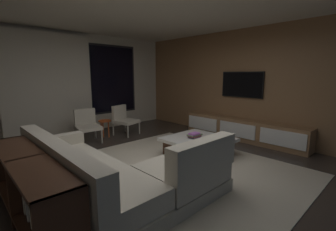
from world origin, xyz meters
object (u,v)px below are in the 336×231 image
(book_stack_on_coffee_table, at_px, (194,135))
(accent_chair_by_curtain, at_px, (87,124))
(accent_chair_near_window, at_px, (124,118))
(console_table_behind_couch, at_px, (29,186))
(sectional_couch, at_px, (112,176))
(side_stool, at_px, (105,124))
(coffee_table, at_px, (198,146))
(mounted_tv, at_px, (242,85))
(media_console, at_px, (243,130))

(book_stack_on_coffee_table, xyz_separation_m, accent_chair_by_curtain, (-1.13, 2.38, 0.03))
(accent_chair_near_window, xyz_separation_m, console_table_behind_couch, (-2.83, -2.54, -0.02))
(sectional_couch, bearing_deg, side_stool, 63.27)
(console_table_behind_couch, bearing_deg, coffee_table, 1.60)
(accent_chair_by_curtain, height_order, console_table_behind_couch, accent_chair_by_curtain)
(mounted_tv, bearing_deg, media_console, -132.41)
(accent_chair_near_window, height_order, console_table_behind_couch, accent_chair_near_window)
(accent_chair_by_curtain, distance_m, console_table_behind_couch, 3.11)
(sectional_couch, bearing_deg, coffee_table, 5.91)
(side_stool, bearing_deg, accent_chair_near_window, -0.03)
(coffee_table, bearing_deg, console_table_behind_couch, -178.40)
(side_stool, relative_size, media_console, 0.15)
(media_console, distance_m, console_table_behind_couch, 4.63)
(accent_chair_near_window, bearing_deg, sectional_couch, -125.60)
(accent_chair_near_window, height_order, side_stool, accent_chair_near_window)
(sectional_couch, xyz_separation_m, console_table_behind_couch, (-0.91, 0.13, 0.12))
(accent_chair_by_curtain, relative_size, side_stool, 1.70)
(book_stack_on_coffee_table, xyz_separation_m, mounted_tv, (1.88, 0.07, 0.94))
(side_stool, bearing_deg, book_stack_on_coffee_table, -74.25)
(coffee_table, height_order, side_stool, side_stool)
(accent_chair_by_curtain, xyz_separation_m, media_console, (2.83, -2.51, -0.18))
(accent_chair_by_curtain, bearing_deg, coffee_table, -64.65)
(book_stack_on_coffee_table, xyz_separation_m, accent_chair_near_window, (-0.10, 2.38, 0.03))
(accent_chair_by_curtain, bearing_deg, book_stack_on_coffee_table, -64.57)
(mounted_tv, relative_size, console_table_behind_couch, 0.52)
(accent_chair_near_window, relative_size, side_stool, 1.70)
(accent_chair_by_curtain, relative_size, mounted_tv, 0.71)
(coffee_table, distance_m, book_stack_on_coffee_table, 0.24)
(book_stack_on_coffee_table, bearing_deg, side_stool, 105.75)
(accent_chair_by_curtain, xyz_separation_m, console_table_behind_couch, (-1.80, -2.54, -0.02))
(coffee_table, xyz_separation_m, side_stool, (-0.70, 2.46, 0.19))
(accent_chair_by_curtain, distance_m, mounted_tv, 3.90)
(coffee_table, distance_m, mounted_tv, 2.19)
(sectional_couch, height_order, console_table_behind_couch, sectional_couch)
(sectional_couch, relative_size, mounted_tv, 2.28)
(mounted_tv, xyz_separation_m, console_table_behind_couch, (-4.81, -0.23, -0.94))
(side_stool, relative_size, mounted_tv, 0.42)
(sectional_couch, relative_size, media_console, 0.81)
(accent_chair_near_window, xyz_separation_m, side_stool, (-0.57, 0.00, -0.06))
(book_stack_on_coffee_table, relative_size, media_console, 0.09)
(book_stack_on_coffee_table, distance_m, mounted_tv, 2.10)
(accent_chair_near_window, height_order, mounted_tv, mounted_tv)
(accent_chair_near_window, relative_size, console_table_behind_couch, 0.37)
(book_stack_on_coffee_table, bearing_deg, coffee_table, -67.14)
(accent_chair_by_curtain, bearing_deg, sectional_couch, -108.34)
(accent_chair_near_window, distance_m, mounted_tv, 3.18)
(media_console, bearing_deg, accent_chair_by_curtain, 138.47)
(side_stool, xyz_separation_m, mounted_tv, (2.55, -2.31, 0.98))
(accent_chair_near_window, relative_size, mounted_tv, 0.71)
(coffee_table, bearing_deg, media_console, -1.66)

